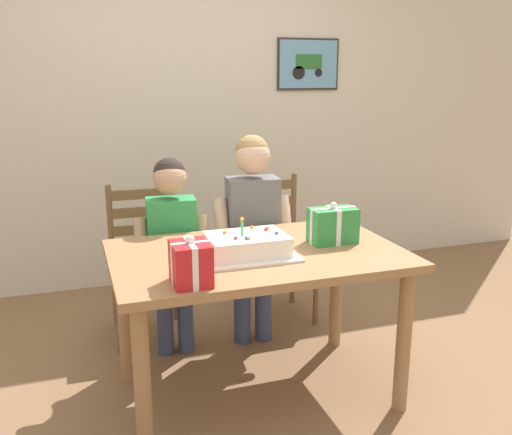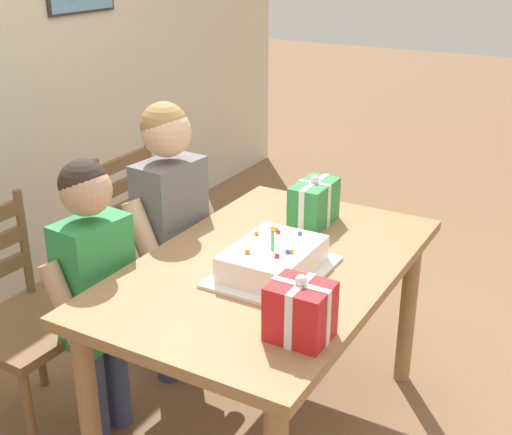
% 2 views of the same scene
% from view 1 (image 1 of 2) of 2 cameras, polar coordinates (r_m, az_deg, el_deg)
% --- Properties ---
extents(ground_plane, '(20.00, 20.00, 0.00)m').
position_cam_1_polar(ground_plane, '(2.98, 0.12, -17.38)').
color(ground_plane, '#846042').
extents(back_wall, '(6.40, 0.11, 2.60)m').
position_cam_1_polar(back_wall, '(4.28, -7.72, 10.75)').
color(back_wall, beige).
rests_on(back_wall, ground).
extents(dining_table, '(1.37, 0.86, 0.75)m').
position_cam_1_polar(dining_table, '(2.69, 0.13, -5.62)').
color(dining_table, '#9E7047').
rests_on(dining_table, ground).
extents(birthday_cake, '(0.44, 0.34, 0.19)m').
position_cam_1_polar(birthday_cake, '(2.58, -0.94, -2.92)').
color(birthday_cake, white).
rests_on(birthday_cake, dining_table).
extents(gift_box_red_large, '(0.24, 0.14, 0.21)m').
position_cam_1_polar(gift_box_red_large, '(2.80, 7.82, -0.81)').
color(gift_box_red_large, '#2D8E42').
rests_on(gift_box_red_large, dining_table).
extents(gift_box_beside_cake, '(0.16, 0.18, 0.21)m').
position_cam_1_polar(gift_box_beside_cake, '(2.25, -6.67, -4.65)').
color(gift_box_beside_cake, red).
rests_on(gift_box_beside_cake, dining_table).
extents(chair_left, '(0.43, 0.43, 0.92)m').
position_cam_1_polar(chair_left, '(3.47, -11.13, -4.37)').
color(chair_left, brown).
rests_on(chair_left, ground).
extents(chair_right, '(0.43, 0.43, 0.92)m').
position_cam_1_polar(chair_right, '(3.66, 1.96, -3.08)').
color(chair_right, brown).
rests_on(chair_right, ground).
extents(child_older, '(0.46, 0.27, 1.24)m').
position_cam_1_polar(child_older, '(3.21, -0.34, -0.25)').
color(child_older, '#38426B').
rests_on(child_older, ground).
extents(child_younger, '(0.42, 0.25, 1.14)m').
position_cam_1_polar(child_younger, '(3.12, -8.54, -2.09)').
color(child_younger, '#38426B').
rests_on(child_younger, ground).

